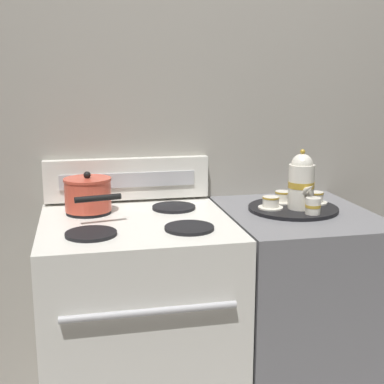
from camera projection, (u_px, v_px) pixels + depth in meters
wall_back at (191, 157)px, 2.36m from camera, size 6.00×0.05×2.20m
stove at (139, 334)px, 2.09m from camera, size 0.71×0.71×0.94m
control_panel at (127, 179)px, 2.27m from camera, size 0.69×0.05×0.18m
side_counter at (294, 319)px, 2.22m from camera, size 0.57×0.68×0.92m
saucepan at (88, 194)px, 2.08m from camera, size 0.21×0.29×0.15m
serving_tray at (293, 208)px, 2.15m from camera, size 0.36×0.36×0.01m
teapot at (302, 181)px, 2.09m from camera, size 0.10×0.17×0.24m
teacup_left at (271, 203)px, 2.11m from camera, size 0.10×0.10×0.05m
teacup_right at (283, 197)px, 2.21m from camera, size 0.10×0.10×0.05m
teacup_front at (315, 198)px, 2.20m from camera, size 0.10×0.10×0.05m
creamer_jug at (313, 206)px, 2.03m from camera, size 0.06×0.06×0.06m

